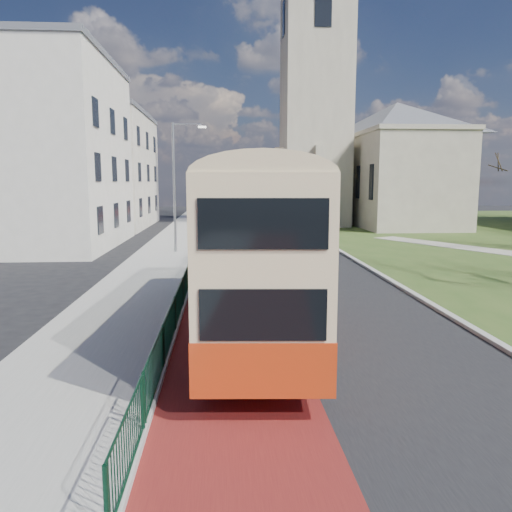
{
  "coord_description": "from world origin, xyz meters",
  "views": [
    {
      "loc": [
        -1.49,
        -13.72,
        4.5
      ],
      "look_at": [
        -0.36,
        3.11,
        2.0
      ],
      "focal_mm": 35.0,
      "sensor_mm": 36.0,
      "label": 1
    }
  ],
  "objects": [
    {
      "name": "ground",
      "position": [
        0.0,
        0.0,
        0.0
      ],
      "size": [
        160.0,
        160.0,
        0.0
      ],
      "primitive_type": "plane",
      "color": "black",
      "rests_on": "ground"
    },
    {
      "name": "road_carriageway",
      "position": [
        1.5,
        20.0,
        0.01
      ],
      "size": [
        9.0,
        120.0,
        0.01
      ],
      "primitive_type": "cube",
      "color": "black",
      "rests_on": "ground"
    },
    {
      "name": "bus_lane",
      "position": [
        -1.2,
        20.0,
        0.01
      ],
      "size": [
        3.4,
        120.0,
        0.01
      ],
      "primitive_type": "cube",
      "color": "#591414",
      "rests_on": "ground"
    },
    {
      "name": "pavement_west",
      "position": [
        -5.0,
        20.0,
        0.06
      ],
      "size": [
        4.0,
        120.0,
        0.12
      ],
      "primitive_type": "cube",
      "color": "gray",
      "rests_on": "ground"
    },
    {
      "name": "kerb_west",
      "position": [
        -3.0,
        20.0,
        0.07
      ],
      "size": [
        0.25,
        120.0,
        0.13
      ],
      "primitive_type": "cube",
      "color": "#999993",
      "rests_on": "ground"
    },
    {
      "name": "kerb_east",
      "position": [
        6.1,
        22.0,
        0.07
      ],
      "size": [
        0.25,
        80.0,
        0.13
      ],
      "primitive_type": "cube",
      "color": "#999993",
      "rests_on": "ground"
    },
    {
      "name": "pedestrian_railing",
      "position": [
        -2.95,
        4.0,
        0.55
      ],
      "size": [
        0.07,
        24.0,
        1.12
      ],
      "color": "#0B311F",
      "rests_on": "ground"
    },
    {
      "name": "gothic_church",
      "position": [
        12.56,
        38.0,
        13.13
      ],
      "size": [
        16.38,
        18.0,
        40.0
      ],
      "color": "gray",
      "rests_on": "ground"
    },
    {
      "name": "street_block_near",
      "position": [
        -14.0,
        22.0,
        6.51
      ],
      "size": [
        10.3,
        14.3,
        13.0
      ],
      "color": "beige",
      "rests_on": "ground"
    },
    {
      "name": "street_block_far",
      "position": [
        -14.0,
        38.0,
        5.76
      ],
      "size": [
        10.3,
        16.3,
        11.5
      ],
      "color": "#BAAF9D",
      "rests_on": "ground"
    },
    {
      "name": "streetlamp",
      "position": [
        -4.35,
        18.0,
        4.59
      ],
      "size": [
        2.13,
        0.18,
        8.0
      ],
      "color": "gray",
      "rests_on": "pavement_west"
    },
    {
      "name": "bus",
      "position": [
        -0.42,
        0.78,
        2.78
      ],
      "size": [
        3.42,
        11.8,
        4.87
      ],
      "rotation": [
        0.0,
        0.0,
        -0.06
      ],
      "color": "#B43110",
      "rests_on": "ground"
    }
  ]
}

